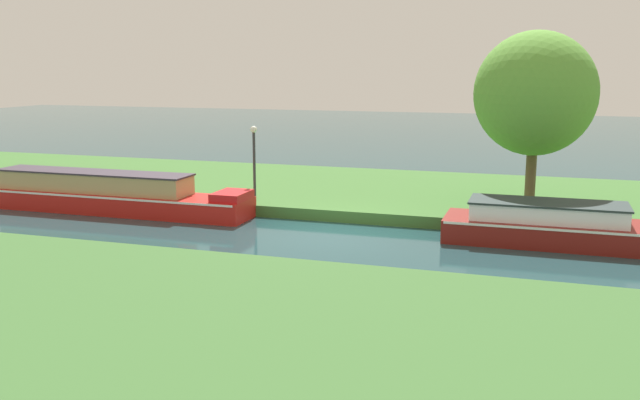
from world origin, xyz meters
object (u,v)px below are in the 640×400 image
object	(u,v)px
red_barge	(111,195)
willow_tree_left	(535,94)
lamp_post	(254,153)
mooring_post_near	(555,212)
maroon_narrowboat	(564,227)

from	to	relation	value
red_barge	willow_tree_left	xyz separation A→B (m)	(14.42, 3.85, 3.64)
red_barge	willow_tree_left	distance (m)	15.36
lamp_post	mooring_post_near	bearing A→B (deg)	-3.69
red_barge	mooring_post_near	world-z (taller)	red_barge
maroon_narrowboat	lamp_post	world-z (taller)	lamp_post
willow_tree_left	lamp_post	size ratio (longest dim) A/B	2.23
red_barge	willow_tree_left	bearing A→B (deg)	14.96
maroon_narrowboat	red_barge	bearing A→B (deg)	180.00
willow_tree_left	lamp_post	distance (m)	10.01
mooring_post_near	maroon_narrowboat	bearing A→B (deg)	-78.25
red_barge	lamp_post	world-z (taller)	lamp_post
red_barge	willow_tree_left	size ratio (longest dim) A/B	1.69
maroon_narrowboat	mooring_post_near	world-z (taller)	maroon_narrowboat
maroon_narrowboat	mooring_post_near	size ratio (longest dim) A/B	10.43
willow_tree_left	lamp_post	world-z (taller)	willow_tree_left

